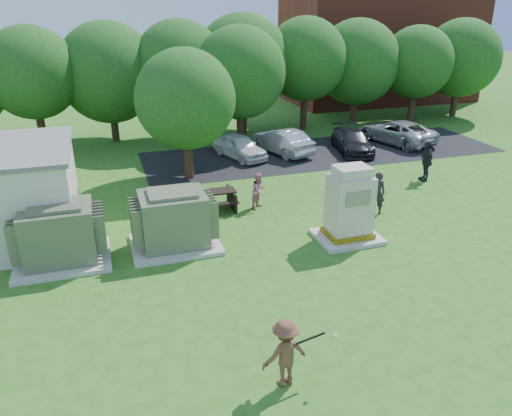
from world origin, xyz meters
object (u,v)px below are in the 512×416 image
object	(u,v)px
batter	(285,353)
picnic_table	(212,198)
car_dark	(352,141)
person_at_picnic	(259,191)
person_walking_right	(426,161)
generator_cabinet	(349,208)
person_by_generator	(377,193)
transformer_left	(59,235)
car_silver_b	(396,132)
transformer_right	(174,221)
car_silver_a	(282,141)
car_white	(240,146)

from	to	relation	value
batter	picnic_table	bearing A→B (deg)	-101.83
picnic_table	car_dark	world-z (taller)	car_dark
person_at_picnic	car_dark	bearing A→B (deg)	0.23
person_at_picnic	person_walking_right	bearing A→B (deg)	-33.80
generator_cabinet	person_by_generator	xyz separation A→B (m)	(2.15, 1.73, -0.32)
person_at_picnic	transformer_left	bearing A→B (deg)	158.71
transformer_left	picnic_table	xyz separation A→B (m)	(5.66, 2.78, -0.45)
batter	person_at_picnic	bearing A→B (deg)	-112.70
transformer_left	person_by_generator	xyz separation A→B (m)	(11.85, 0.45, -0.09)
generator_cabinet	car_silver_b	xyz separation A→B (m)	(8.75, 10.78, -0.52)
transformer_left	transformer_right	distance (m)	3.70
car_silver_a	car_silver_b	bearing A→B (deg)	161.88
person_walking_right	car_white	distance (m)	9.62
batter	person_walking_right	size ratio (longest dim) A/B	0.86
car_silver_a	car_white	bearing A→B (deg)	-15.06
transformer_left	car_dark	distance (m)	17.39
generator_cabinet	person_walking_right	size ratio (longest dim) A/B	1.42
person_walking_right	car_white	xyz separation A→B (m)	(-7.38, 6.16, -0.33)
person_walking_right	car_silver_b	world-z (taller)	person_walking_right
transformer_left	batter	xyz separation A→B (m)	(4.97, -7.45, -0.14)
transformer_right	generator_cabinet	world-z (taller)	generator_cabinet
person_walking_right	batter	bearing A→B (deg)	-32.42
picnic_table	car_silver_b	size ratio (longest dim) A/B	0.39
car_dark	transformer_left	bearing A→B (deg)	-138.18
picnic_table	car_silver_b	xyz separation A→B (m)	(12.79, 6.73, 0.16)
person_by_generator	person_at_picnic	bearing A→B (deg)	-0.04
transformer_left	car_silver_b	world-z (taller)	transformer_left
car_dark	person_by_generator	bearing A→B (deg)	-99.50
car_silver_b	transformer_right	bearing A→B (deg)	14.94
person_walking_right	car_silver_b	distance (m)	6.65
picnic_table	car_white	xyz separation A→B (m)	(3.07, 6.66, 0.12)
picnic_table	car_silver_b	distance (m)	14.46
picnic_table	batter	world-z (taller)	batter
person_at_picnic	car_dark	distance (m)	9.73
car_white	car_silver_b	world-z (taller)	car_silver_b
transformer_right	person_by_generator	distance (m)	8.16
picnic_table	car_dark	distance (m)	11.10
person_walking_right	car_silver_b	bearing A→B (deg)	173.02
transformer_left	car_silver_b	xyz separation A→B (m)	(18.45, 9.50, -0.29)
picnic_table	car_silver_a	bearing A→B (deg)	50.81
person_walking_right	car_dark	distance (m)	5.48
picnic_table	car_silver_a	world-z (taller)	car_silver_a
generator_cabinet	car_silver_a	world-z (taller)	generator_cabinet
transformer_left	generator_cabinet	bearing A→B (deg)	-7.50
transformer_left	car_silver_a	xyz separation A→B (m)	(11.18, 9.55, -0.29)
car_white	car_silver_b	size ratio (longest dim) A/B	0.76
car_dark	transformer_right	bearing A→B (deg)	-130.78
car_white	person_walking_right	bearing A→B (deg)	-58.11
person_by_generator	transformer_left	bearing A→B (deg)	27.30
transformer_right	car_white	bearing A→B (deg)	61.95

